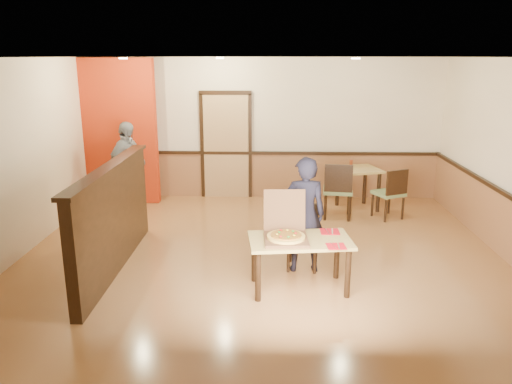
# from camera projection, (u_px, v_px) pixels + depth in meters

# --- Properties ---
(floor) EXTENTS (7.00, 7.00, 0.00)m
(floor) POSITION_uv_depth(u_px,v_px,m) (263.00, 264.00, 7.00)
(floor) COLOR #AC7443
(floor) RESTS_ON ground
(ceiling) EXTENTS (7.00, 7.00, 0.00)m
(ceiling) POSITION_uv_depth(u_px,v_px,m) (263.00, 57.00, 6.26)
(ceiling) COLOR black
(ceiling) RESTS_ON wall_back
(wall_back) EXTENTS (7.00, 0.00, 7.00)m
(wall_back) POSITION_uv_depth(u_px,v_px,m) (266.00, 129.00, 10.00)
(wall_back) COLOR #FDE9C6
(wall_back) RESTS_ON floor
(wall_left) EXTENTS (0.00, 7.00, 7.00)m
(wall_left) POSITION_uv_depth(u_px,v_px,m) (4.00, 165.00, 6.73)
(wall_left) COLOR #FDE9C6
(wall_left) RESTS_ON floor
(wainscot_back) EXTENTS (7.00, 0.04, 0.90)m
(wainscot_back) POSITION_uv_depth(u_px,v_px,m) (266.00, 175.00, 10.22)
(wainscot_back) COLOR #95603B
(wainscot_back) RESTS_ON floor
(chair_rail_back) EXTENTS (7.00, 0.06, 0.06)m
(chair_rail_back) POSITION_uv_depth(u_px,v_px,m) (266.00, 153.00, 10.08)
(chair_rail_back) COLOR black
(chair_rail_back) RESTS_ON wall_back
(back_door) EXTENTS (0.90, 0.06, 2.10)m
(back_door) POSITION_uv_depth(u_px,v_px,m) (226.00, 146.00, 10.08)
(back_door) COLOR tan
(back_door) RESTS_ON wall_back
(booth_partition) EXTENTS (0.20, 3.10, 1.44)m
(booth_partition) POSITION_uv_depth(u_px,v_px,m) (113.00, 217.00, 6.67)
(booth_partition) COLOR black
(booth_partition) RESTS_ON floor
(red_accent_panel) EXTENTS (1.60, 0.20, 2.78)m
(red_accent_panel) POSITION_uv_depth(u_px,v_px,m) (115.00, 132.00, 9.60)
(red_accent_panel) COLOR #B0290C
(red_accent_panel) RESTS_ON floor
(spot_a) EXTENTS (0.14, 0.14, 0.02)m
(spot_a) POSITION_uv_depth(u_px,v_px,m) (123.00, 58.00, 8.06)
(spot_a) COLOR #FFD9B2
(spot_a) RESTS_ON ceiling
(spot_b) EXTENTS (0.14, 0.14, 0.02)m
(spot_b) POSITION_uv_depth(u_px,v_px,m) (220.00, 58.00, 8.70)
(spot_b) COLOR #FFD9B2
(spot_b) RESTS_ON ceiling
(spot_c) EXTENTS (0.14, 0.14, 0.02)m
(spot_c) POSITION_uv_depth(u_px,v_px,m) (356.00, 58.00, 7.67)
(spot_c) COLOR #FFD9B2
(spot_c) RESTS_ON ceiling
(main_table) EXTENTS (1.31, 0.84, 0.66)m
(main_table) POSITION_uv_depth(u_px,v_px,m) (300.00, 247.00, 6.10)
(main_table) COLOR tan
(main_table) RESTS_ON floor
(diner_chair) EXTENTS (0.47, 0.47, 0.87)m
(diner_chair) POSITION_uv_depth(u_px,v_px,m) (303.00, 233.00, 6.82)
(diner_chair) COLOR olive
(diner_chair) RESTS_ON floor
(side_chair_left) EXTENTS (0.56, 0.56, 1.02)m
(side_chair_left) POSITION_uv_depth(u_px,v_px,m) (338.00, 189.00, 8.80)
(side_chair_left) COLOR olive
(side_chair_left) RESTS_ON floor
(side_chair_right) EXTENTS (0.61, 0.61, 0.92)m
(side_chair_right) POSITION_uv_depth(u_px,v_px,m) (391.00, 192.00, 8.80)
(side_chair_right) COLOR olive
(side_chair_right) RESTS_ON floor
(side_table) EXTENTS (0.90, 0.90, 0.78)m
(side_table) POSITION_uv_depth(u_px,v_px,m) (358.00, 178.00, 9.38)
(side_table) COLOR tan
(side_table) RESTS_ON floor
(diner) EXTENTS (0.60, 0.42, 1.57)m
(diner) POSITION_uv_depth(u_px,v_px,m) (304.00, 215.00, 6.60)
(diner) COLOR black
(diner) RESTS_ON floor
(passerby) EXTENTS (0.78, 1.06, 1.67)m
(passerby) POSITION_uv_depth(u_px,v_px,m) (128.00, 167.00, 9.21)
(passerby) COLOR gray
(passerby) RESTS_ON floor
(pizza_box) EXTENTS (0.55, 0.64, 0.55)m
(pizza_box) POSITION_uv_depth(u_px,v_px,m) (286.00, 234.00, 6.05)
(pizza_box) COLOR brown
(pizza_box) RESTS_ON main_table
(pizza) EXTENTS (0.53, 0.53, 0.03)m
(pizza) POSITION_uv_depth(u_px,v_px,m) (286.00, 237.00, 6.00)
(pizza) COLOR #E7BE54
(pizza) RESTS_ON pizza_box
(napkin_near) EXTENTS (0.23, 0.23, 0.01)m
(napkin_near) POSITION_uv_depth(u_px,v_px,m) (336.00, 246.00, 5.84)
(napkin_near) COLOR red
(napkin_near) RESTS_ON main_table
(napkin_far) EXTENTS (0.24, 0.24, 0.01)m
(napkin_far) POSITION_uv_depth(u_px,v_px,m) (330.00, 232.00, 6.32)
(napkin_far) COLOR red
(napkin_far) RESTS_ON main_table
(condiment) EXTENTS (0.06, 0.06, 0.14)m
(condiment) POSITION_uv_depth(u_px,v_px,m) (351.00, 163.00, 9.42)
(condiment) COLOR maroon
(condiment) RESTS_ON side_table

